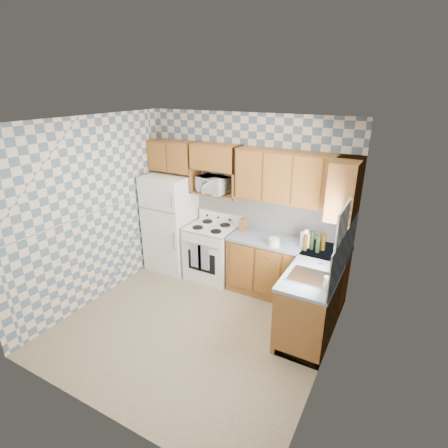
{
  "coord_description": "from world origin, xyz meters",
  "views": [
    {
      "loc": [
        2.23,
        -3.25,
        3.08
      ],
      "look_at": [
        0.05,
        0.75,
        1.25
      ],
      "focal_mm": 28.0,
      "sensor_mm": 36.0,
      "label": 1
    }
  ],
  "objects": [
    {
      "name": "microwave",
      "position": [
        -0.51,
        1.41,
        1.58
      ],
      "size": [
        0.52,
        0.39,
        0.27
      ],
      "primitive_type": "imported",
      "rotation": [
        0.0,
        0.0,
        -0.15
      ],
      "color": "white",
      "rests_on": "microwave_shelf"
    },
    {
      "name": "bottle_0",
      "position": [
        1.19,
        1.24,
        1.06
      ],
      "size": [
        0.06,
        0.06,
        0.27
      ],
      "primitive_type": "cylinder",
      "color": "black",
      "rests_on": "countertop_back"
    },
    {
      "name": "knife_block",
      "position": [
        0.05,
        1.37,
        1.02
      ],
      "size": [
        0.1,
        0.1,
        0.21
      ],
      "primitive_type": "cube",
      "rotation": [
        0.0,
        0.0,
        0.08
      ],
      "color": "brown",
      "rests_on": "countertop_back"
    },
    {
      "name": "back_wall",
      "position": [
        0.0,
        1.6,
        1.35
      ],
      "size": [
        3.4,
        0.02,
        2.7
      ],
      "primitive_type": "cube",
      "color": "slate",
      "rests_on": "ground"
    },
    {
      "name": "dish_towel_left",
      "position": [
        -0.56,
        0.93,
        0.52
      ],
      "size": [
        0.2,
        0.02,
        0.41
      ],
      "primitive_type": "cube",
      "color": "navy",
      "rests_on": "stove_body"
    },
    {
      "name": "microwave_shelf",
      "position": [
        -0.47,
        1.44,
        1.44
      ],
      "size": [
        0.8,
        0.33,
        0.03
      ],
      "primitive_type": "cube",
      "color": "brown",
      "rests_on": "back_wall"
    },
    {
      "name": "sink",
      "position": [
        1.4,
        0.45,
        0.93
      ],
      "size": [
        0.48,
        0.4,
        0.03
      ],
      "primitive_type": "cube",
      "color": "#B7B7BC",
      "rests_on": "countertop_right"
    },
    {
      "name": "bottle_2",
      "position": [
        1.34,
        1.28,
        1.04
      ],
      "size": [
        0.06,
        0.06,
        0.24
      ],
      "primitive_type": "cylinder",
      "color": "#4D2F09",
      "rests_on": "countertop_back"
    },
    {
      "name": "right_wall",
      "position": [
        1.7,
        0.0,
        1.35
      ],
      "size": [
        0.02,
        3.2,
        2.7
      ],
      "primitive_type": "cube",
      "color": "slate",
      "rests_on": "ground"
    },
    {
      "name": "refrigerator",
      "position": [
        -1.27,
        1.25,
        0.84
      ],
      "size": [
        0.75,
        0.7,
        1.68
      ],
      "primitive_type": "cube",
      "color": "white",
      "rests_on": "floor"
    },
    {
      "name": "floor",
      "position": [
        0.0,
        0.0,
        0.0
      ],
      "size": [
        3.4,
        3.4,
        0.0
      ],
      "primitive_type": "plane",
      "color": "#77694E",
      "rests_on": "ground"
    },
    {
      "name": "upper_cabinets_right",
      "position": [
        1.53,
        1.25,
        1.85
      ],
      "size": [
        0.33,
        0.7,
        0.74
      ],
      "primitive_type": "cube",
      "color": "brown",
      "rests_on": "right_wall"
    },
    {
      "name": "window",
      "position": [
        1.69,
        0.45,
        1.45
      ],
      "size": [
        0.02,
        0.66,
        0.86
      ],
      "primitive_type": "cube",
      "color": "white",
      "rests_on": "right_wall"
    },
    {
      "name": "backsplash_right",
      "position": [
        1.69,
        0.8,
        1.2
      ],
      "size": [
        0.02,
        1.6,
        0.56
      ],
      "primitive_type": "cube",
      "color": "silver",
      "rests_on": "right_wall"
    },
    {
      "name": "backsplash_back",
      "position": [
        0.4,
        1.59,
        1.2
      ],
      "size": [
        2.6,
        0.02,
        0.56
      ],
      "primitive_type": "cube",
      "color": "silver",
      "rests_on": "back_wall"
    },
    {
      "name": "countertop_right",
      "position": [
        1.4,
        0.8,
        0.9
      ],
      "size": [
        0.63,
        1.6,
        0.04
      ],
      "primitive_type": "cube",
      "color": "slate",
      "rests_on": "base_cabinets_right"
    },
    {
      "name": "stove_body",
      "position": [
        -0.47,
        1.28,
        0.45
      ],
      "size": [
        0.76,
        0.65,
        0.9
      ],
      "primitive_type": "cube",
      "color": "white",
      "rests_on": "floor"
    },
    {
      "name": "bottle_1",
      "position": [
        1.29,
        1.18,
        1.05
      ],
      "size": [
        0.06,
        0.06,
        0.25
      ],
      "primitive_type": "cylinder",
      "color": "black",
      "rests_on": "countertop_back"
    },
    {
      "name": "electric_kettle",
      "position": [
        1.08,
        1.29,
        1.02
      ],
      "size": [
        0.16,
        0.16,
        0.2
      ],
      "primitive_type": "cylinder",
      "color": "white",
      "rests_on": "countertop_back"
    },
    {
      "name": "bottle_3",
      "position": [
        1.12,
        1.16,
        1.03
      ],
      "size": [
        0.06,
        0.06,
        0.22
      ],
      "primitive_type": "cylinder",
      "color": "#4D2F09",
      "rests_on": "countertop_back"
    },
    {
      "name": "backguard",
      "position": [
        -0.47,
        1.55,
        1.0
      ],
      "size": [
        0.76,
        0.08,
        0.17
      ],
      "primitive_type": "cube",
      "color": "white",
      "rests_on": "cooktop"
    },
    {
      "name": "countertop_back",
      "position": [
        0.82,
        1.3,
        0.9
      ],
      "size": [
        1.77,
        0.63,
        0.04
      ],
      "primitive_type": "cube",
      "color": "slate",
      "rests_on": "base_cabinets_back"
    },
    {
      "name": "food_containers",
      "position": [
        0.69,
        1.08,
        0.98
      ],
      "size": [
        0.17,
        0.17,
        0.11
      ],
      "primitive_type": null,
      "color": "beige",
      "rests_on": "countertop_back"
    },
    {
      "name": "cooktop",
      "position": [
        -0.47,
        1.28,
        0.91
      ],
      "size": [
        0.76,
        0.65,
        0.02
      ],
      "primitive_type": "cube",
      "color": "silver",
      "rests_on": "stove_body"
    },
    {
      "name": "dish_towel_right",
      "position": [
        -0.42,
        0.93,
        0.52
      ],
      "size": [
        0.2,
        0.02,
        0.41
      ],
      "primitive_type": "cube",
      "color": "navy",
      "rests_on": "stove_body"
    },
    {
      "name": "soap_bottle",
      "position": [
        1.62,
        0.27,
        1.01
      ],
      "size": [
        0.06,
        0.06,
        0.17
      ],
      "primitive_type": "cylinder",
      "color": "beige",
      "rests_on": "countertop_right"
    },
    {
      "name": "base_cabinets_back",
      "position": [
        0.82,
        1.3,
        0.44
      ],
      "size": [
        1.75,
        0.6,
        0.88
      ],
      "primitive_type": "cube",
      "color": "brown",
      "rests_on": "floor"
    },
    {
      "name": "upper_cabinets_fridge",
      "position": [
        -1.29,
        1.44,
        1.97
      ],
      "size": [
        0.82,
        0.33,
        0.5
      ],
      "primitive_type": "cube",
      "color": "brown",
      "rests_on": "back_wall"
    },
    {
      "name": "upper_cabinets_back",
      "position": [
        0.82,
        1.44,
        1.85
      ],
      "size": [
        1.75,
        0.33,
        0.74
      ],
      "primitive_type": "cube",
      "color": "brown",
      "rests_on": "back_wall"
    },
    {
      "name": "base_cabinets_right",
      "position": [
        1.4,
        0.8,
        0.44
      ],
      "size": [
        0.6,
        1.6,
        0.88
      ],
      "primitive_type": "cube",
      "color": "brown",
      "rests_on": "floor"
    }
  ]
}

